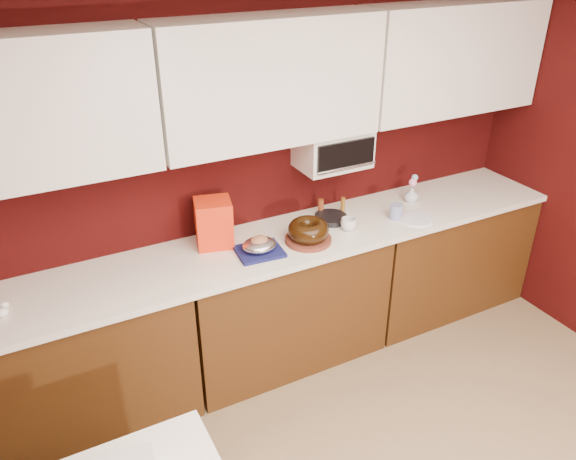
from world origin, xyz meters
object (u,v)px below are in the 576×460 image
(coffee_mug, at_px, (349,223))
(blue_jar, at_px, (396,212))
(toaster_oven, at_px, (333,148))
(pandoro_box, at_px, (214,223))
(bundt_cake, at_px, (308,230))
(foil_ham_nest, at_px, (259,245))
(flower_vase, at_px, (412,194))

(coffee_mug, bearing_deg, blue_jar, -1.72)
(toaster_oven, height_order, pandoro_box, toaster_oven)
(pandoro_box, bearing_deg, coffee_mug, -0.76)
(pandoro_box, bearing_deg, bundt_cake, -10.16)
(foil_ham_nest, relative_size, coffee_mug, 2.15)
(toaster_oven, xyz_separation_m, bundt_cake, (-0.31, -0.26, -0.39))
(bundt_cake, bearing_deg, toaster_oven, 39.34)
(toaster_oven, distance_m, foil_ham_nest, 0.80)
(pandoro_box, height_order, blue_jar, pandoro_box)
(foil_ham_nest, xyz_separation_m, blue_jar, (0.99, -0.01, -0.00))
(bundt_cake, xyz_separation_m, blue_jar, (0.67, 0.00, -0.03))
(foil_ham_nest, bearing_deg, blue_jar, -0.52)
(bundt_cake, height_order, pandoro_box, pandoro_box)
(foil_ham_nest, distance_m, coffee_mug, 0.63)
(bundt_cake, xyz_separation_m, foil_ham_nest, (-0.33, 0.01, -0.03))
(toaster_oven, relative_size, flower_vase, 3.76)
(foil_ham_nest, distance_m, pandoro_box, 0.31)
(coffee_mug, height_order, blue_jar, blue_jar)
(pandoro_box, height_order, coffee_mug, pandoro_box)
(toaster_oven, relative_size, pandoro_box, 1.54)
(foil_ham_nest, bearing_deg, toaster_oven, 20.90)
(pandoro_box, bearing_deg, flower_vase, 11.48)
(bundt_cake, xyz_separation_m, pandoro_box, (-0.52, 0.24, 0.07))
(toaster_oven, bearing_deg, foil_ham_nest, -159.10)
(bundt_cake, xyz_separation_m, flower_vase, (0.93, 0.17, -0.02))
(coffee_mug, bearing_deg, foil_ham_nest, -179.82)
(toaster_oven, height_order, blue_jar, toaster_oven)
(coffee_mug, bearing_deg, toaster_oven, 87.47)
(bundt_cake, relative_size, flower_vase, 2.12)
(coffee_mug, relative_size, blue_jar, 0.94)
(coffee_mug, distance_m, blue_jar, 0.37)
(blue_jar, bearing_deg, pandoro_box, 168.98)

